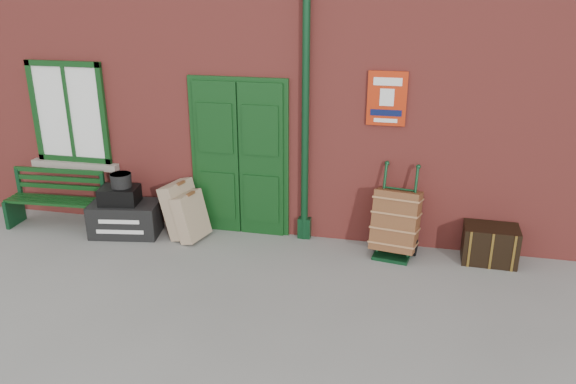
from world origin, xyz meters
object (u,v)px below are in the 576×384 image
(bench, at_px, (57,198))
(dark_trunk, at_px, (490,244))
(porter_trolley, at_px, (396,222))
(houdini_trunk, at_px, (125,219))

(bench, bearing_deg, dark_trunk, -1.28)
(bench, height_order, dark_trunk, bench)
(dark_trunk, bearing_deg, porter_trolley, -177.26)
(bench, relative_size, dark_trunk, 2.12)
(porter_trolley, xyz_separation_m, dark_trunk, (1.22, 0.03, -0.22))
(porter_trolley, distance_m, dark_trunk, 1.24)
(bench, xyz_separation_m, dark_trunk, (6.18, 0.20, -0.20))
(houdini_trunk, xyz_separation_m, porter_trolley, (3.83, 0.23, 0.22))
(bench, bearing_deg, porter_trolley, -1.21)
(porter_trolley, bearing_deg, houdini_trunk, -167.73)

